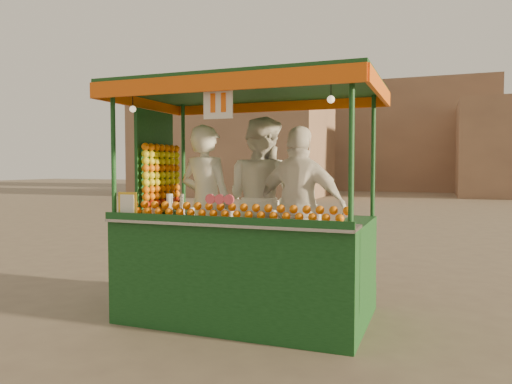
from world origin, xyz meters
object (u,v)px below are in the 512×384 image
at_px(juice_cart, 239,243).
at_px(vendor_left, 206,204).
at_px(vendor_right, 300,208).
at_px(vendor_middle, 262,200).

bearing_deg(juice_cart, vendor_left, 153.39).
distance_m(juice_cart, vendor_right, 0.73).
height_order(vendor_left, vendor_right, vendor_left).
bearing_deg(vendor_left, vendor_middle, -147.36).
bearing_deg(vendor_right, vendor_left, 7.13).
xyz_separation_m(juice_cart, vendor_right, (0.58, 0.27, 0.35)).
distance_m(juice_cart, vendor_left, 0.68).
height_order(vendor_left, vendor_middle, vendor_middle).
relative_size(juice_cart, vendor_left, 1.52).
bearing_deg(juice_cart, vendor_right, 25.16).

